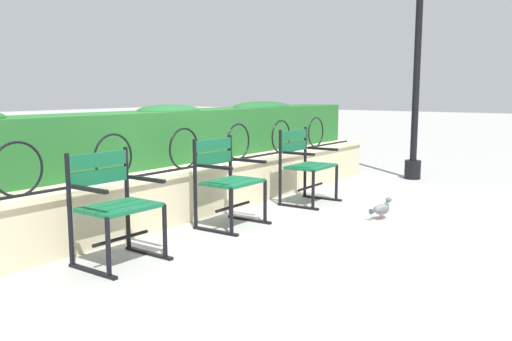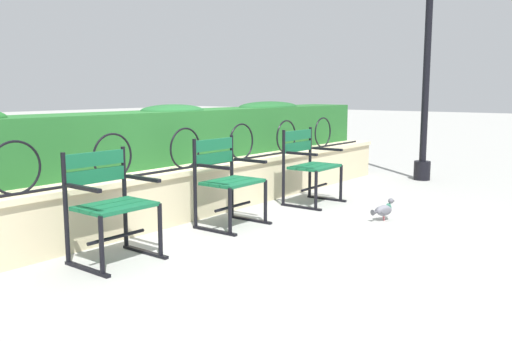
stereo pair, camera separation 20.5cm
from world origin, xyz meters
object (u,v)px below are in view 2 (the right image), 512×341
park_chair_left (109,202)px  lamppost (428,43)px  pigeon_near_chairs (384,210)px  park_chair_right (309,164)px  park_chair_centre (227,179)px

park_chair_left → lamppost: bearing=-5.1°
park_chair_left → pigeon_near_chairs: park_chair_left is taller
pigeon_near_chairs → park_chair_left: bearing=156.0°
park_chair_left → lamppost: (5.26, -0.47, 1.53)m
park_chair_left → lamppost: 5.50m
park_chair_right → lamppost: size_ratio=0.23×
park_chair_left → park_chair_right: (2.80, -0.04, 0.01)m
pigeon_near_chairs → lamppost: size_ratio=0.07×
park_chair_right → lamppost: (2.46, -0.42, 1.52)m
park_chair_left → park_chair_right: park_chair_right is taller
park_chair_left → park_chair_centre: park_chair_centre is taller
lamppost → park_chair_left: bearing=174.9°
park_chair_left → park_chair_right: 2.80m
park_chair_left → pigeon_near_chairs: (2.52, -1.12, -0.35)m
park_chair_centre → park_chair_right: (1.40, -0.06, 0.00)m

